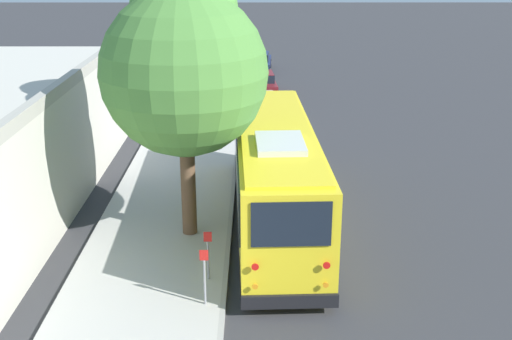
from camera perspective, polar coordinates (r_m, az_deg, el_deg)
The scene contains 10 objects.
ground_plane at distance 22.09m, azimuth 2.08°, elevation -3.92°, with size 160.00×160.00×0.00m, color #333335.
sidewalk_slab at distance 22.25m, azimuth -7.90°, elevation -3.72°, with size 80.00×4.26×0.15m, color #B2AFA8.
curb_strip at distance 22.06m, azimuth -2.22°, elevation -3.75°, with size 80.00×0.14×0.15m, color #9D9A94.
shuttle_bus at distance 20.61m, azimuth 1.68°, elevation -0.08°, with size 11.36×3.07×3.51m.
parked_sedan_tan at distance 34.03m, azimuth 0.39°, elevation 5.67°, with size 4.37×1.81×1.28m.
parked_sedan_maroon at distance 39.65m, azimuth 0.43°, elevation 7.70°, with size 4.25×2.03×1.29m.
parked_sedan_navy at distance 46.52m, azimuth 0.23°, elevation 9.53°, with size 4.49×1.92×1.33m.
street_tree at distance 18.98m, azimuth -6.41°, elevation 9.64°, with size 4.92×4.92×8.29m.
sign_post_near at distance 16.30m, azimuth -4.60°, elevation -9.42°, with size 0.06×0.22×1.52m.
sign_post_far at distance 17.47m, azimuth -4.28°, elevation -7.52°, with size 0.06×0.22×1.40m.
Camera 1 is at (-20.22, 0.83, 8.85)m, focal length 45.00 mm.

